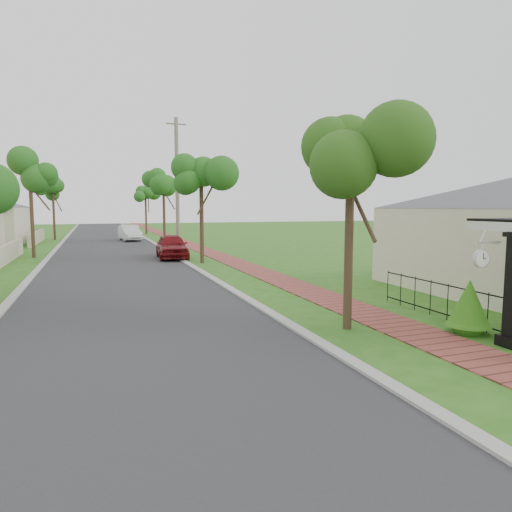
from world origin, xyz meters
TOP-DOWN VIEW (x-y plane):
  - ground at (0.00, 0.00)m, footprint 160.00×160.00m
  - road at (-3.00, 20.00)m, footprint 7.00×120.00m
  - kerb_right at (0.65, 20.00)m, footprint 0.30×120.00m
  - kerb_left at (-6.65, 20.00)m, footprint 0.30×120.00m
  - sidewalk at (3.25, 20.00)m, footprint 1.50×120.00m
  - picket_fence at (4.90, -0.00)m, footprint 0.03×8.02m
  - street_trees at (-2.87, 26.84)m, footprint 10.70×37.65m
  - parked_car_red at (0.30, 18.74)m, footprint 1.93×4.30m
  - parked_car_white at (-1.00, 34.24)m, footprint 1.94×4.38m
  - near_tree at (1.92, 1.50)m, footprint 1.90×1.90m
  - utility_pole at (0.90, 20.00)m, footprint 1.20×0.24m
  - station_clock at (4.00, -0.60)m, footprint 0.72×0.13m

SIDE VIEW (x-z plane):
  - ground at x=0.00m, z-range 0.00..0.00m
  - road at x=-3.00m, z-range -0.01..0.01m
  - kerb_right at x=0.65m, z-range -0.05..0.05m
  - kerb_left at x=-6.65m, z-range -0.05..0.05m
  - sidewalk at x=3.25m, z-range -0.01..0.01m
  - picket_fence at x=4.90m, z-range 0.03..1.03m
  - parked_car_white at x=-1.00m, z-range 0.00..1.40m
  - parked_car_red at x=0.30m, z-range 0.00..1.43m
  - station_clock at x=4.00m, z-range 1.66..2.24m
  - near_tree at x=1.92m, z-range 1.43..6.31m
  - utility_pole at x=0.90m, z-range 0.06..8.51m
  - street_trees at x=-2.87m, z-range 1.59..7.48m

